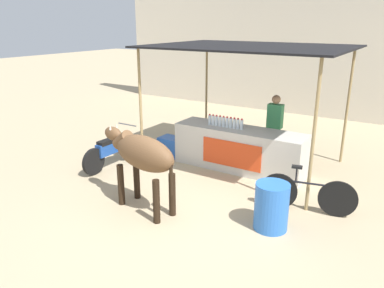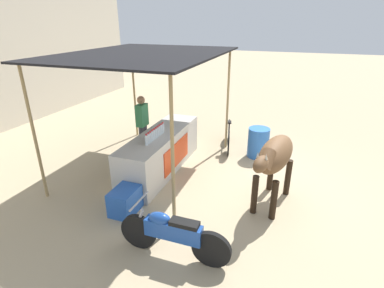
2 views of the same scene
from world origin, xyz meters
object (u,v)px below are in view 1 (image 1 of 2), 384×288
(vendor_behind_counter, at_px, (274,129))
(cooler_box, at_px, (172,147))
(stall_counter, at_px, (239,149))
(motorcycle_parked, at_px, (113,148))
(water_barrel, at_px, (271,206))
(bicycle_leaning, at_px, (307,194))
(cow, at_px, (142,155))

(vendor_behind_counter, xyz_separation_m, cooler_box, (-2.33, -0.85, -0.61))
(stall_counter, bearing_deg, motorcycle_parked, -151.49)
(vendor_behind_counter, relative_size, water_barrel, 2.09)
(water_barrel, relative_size, bicycle_leaning, 0.48)
(vendor_behind_counter, bearing_deg, motorcycle_parked, -145.19)
(water_barrel, bearing_deg, cow, -165.51)
(vendor_behind_counter, relative_size, cooler_box, 2.75)
(stall_counter, relative_size, motorcycle_parked, 1.67)
(cooler_box, xyz_separation_m, motorcycle_parked, (-0.75, -1.29, 0.19))
(water_barrel, bearing_deg, motorcycle_parked, 170.48)
(stall_counter, relative_size, cow, 1.62)
(water_barrel, height_order, cow, cow)
(stall_counter, distance_m, bicycle_leaning, 2.26)
(cooler_box, bearing_deg, vendor_behind_counter, 20.01)
(vendor_behind_counter, xyz_separation_m, bicycle_leaning, (1.38, -1.96, -0.50))
(stall_counter, bearing_deg, water_barrel, -52.98)
(cow, distance_m, bicycle_leaning, 2.98)
(stall_counter, xyz_separation_m, bicycle_leaning, (1.90, -1.21, -0.13))
(water_barrel, bearing_deg, vendor_behind_counter, 110.29)
(water_barrel, distance_m, cow, 2.35)
(stall_counter, bearing_deg, vendor_behind_counter, 55.23)
(motorcycle_parked, bearing_deg, cooler_box, 59.89)
(cow, relative_size, bicycle_leaning, 1.14)
(stall_counter, relative_size, water_barrel, 3.80)
(stall_counter, distance_m, vendor_behind_counter, 0.99)
(vendor_behind_counter, distance_m, motorcycle_parked, 3.78)
(cow, bearing_deg, water_barrel, 14.49)
(cow, bearing_deg, vendor_behind_counter, 71.44)
(cow, bearing_deg, bicycle_leaning, 29.69)
(stall_counter, relative_size, vendor_behind_counter, 1.82)
(cow, xyz_separation_m, motorcycle_parked, (-1.94, 1.26, -0.60))
(water_barrel, bearing_deg, bicycle_leaning, 69.19)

